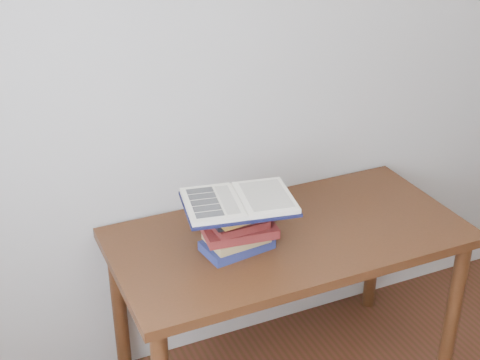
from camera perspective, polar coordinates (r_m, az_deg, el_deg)
name	(u,v)px	position (r m, az deg, el deg)	size (l,w,h in m)	color
desk	(289,254)	(2.66, 4.17, -6.30)	(1.38, 0.69, 0.74)	#432210
book_stack	(238,227)	(2.45, -0.19, -4.04)	(0.28, 0.20, 0.19)	#1B1C52
open_book	(239,202)	(2.39, -0.10, -1.86)	(0.43, 0.34, 0.03)	black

